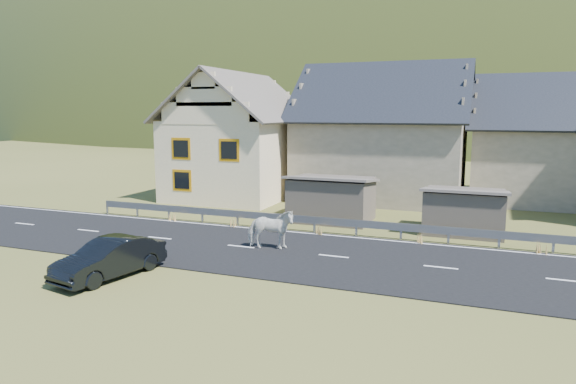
% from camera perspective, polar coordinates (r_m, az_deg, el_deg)
% --- Properties ---
extents(ground, '(160.00, 160.00, 0.00)m').
position_cam_1_polar(ground, '(20.11, 5.09, -7.23)').
color(ground, '#44481F').
rests_on(ground, ground).
extents(road, '(60.00, 7.00, 0.04)m').
position_cam_1_polar(road, '(20.11, 5.09, -7.18)').
color(road, black).
rests_on(road, ground).
extents(lane_markings, '(60.00, 6.60, 0.01)m').
position_cam_1_polar(lane_markings, '(20.10, 5.09, -7.11)').
color(lane_markings, silver).
rests_on(lane_markings, road).
extents(guardrail, '(28.10, 0.09, 0.75)m').
position_cam_1_polar(guardrail, '(23.43, 7.61, -3.52)').
color(guardrail, '#93969B').
rests_on(guardrail, ground).
extents(shed_left, '(4.30, 3.30, 2.40)m').
position_cam_1_polar(shed_left, '(26.50, 4.86, -0.84)').
color(shed_left, brown).
rests_on(shed_left, ground).
extents(shed_right, '(3.80, 2.90, 2.20)m').
position_cam_1_polar(shed_right, '(25.02, 18.98, -2.12)').
color(shed_right, brown).
rests_on(shed_right, ground).
extents(house_cream, '(7.80, 9.80, 8.30)m').
position_cam_1_polar(house_cream, '(34.21, -5.47, 6.85)').
color(house_cream, '#FCE2B5').
rests_on(house_cream, ground).
extents(house_stone_a, '(10.80, 9.80, 8.90)m').
position_cam_1_polar(house_stone_a, '(34.18, 10.61, 7.20)').
color(house_stone_a, tan).
rests_on(house_stone_a, ground).
extents(house_stone_b, '(9.80, 8.80, 8.10)m').
position_cam_1_polar(house_stone_b, '(35.80, 27.22, 5.80)').
color(house_stone_b, tan).
rests_on(house_stone_b, ground).
extents(mountain, '(440.00, 280.00, 260.00)m').
position_cam_1_polar(mountain, '(200.22, 20.87, 1.03)').
color(mountain, '#253211').
rests_on(mountain, ground).
extents(conifer_patch, '(76.00, 50.00, 28.00)m').
position_cam_1_polar(conifer_patch, '(142.01, -4.04, 9.11)').
color(conifer_patch, black).
rests_on(conifer_patch, ground).
extents(horse, '(1.32, 2.10, 1.65)m').
position_cam_1_polar(horse, '(20.89, -1.97, -4.14)').
color(horse, silver).
rests_on(horse, road).
extents(car, '(2.12, 4.17, 1.31)m').
position_cam_1_polar(car, '(18.59, -19.20, -6.96)').
color(car, black).
rests_on(car, ground).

